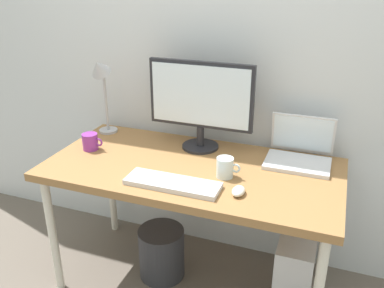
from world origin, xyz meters
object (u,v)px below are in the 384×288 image
(laptop, at_px, (300,151))
(coffee_mug, at_px, (90,142))
(mouse, at_px, (238,191))
(wastebasket, at_px, (162,252))
(computer_tower, at_px, (295,270))
(desk_lamp, at_px, (101,79))
(monitor, at_px, (201,100))
(keyboard, at_px, (173,183))
(desk, at_px, (192,177))
(glass_cup, at_px, (225,167))

(laptop, xyz_separation_m, coffee_mug, (-1.08, -0.24, -0.01))
(mouse, relative_size, wastebasket, 0.30)
(computer_tower, bearing_deg, desk_lamp, 171.01)
(monitor, height_order, laptop, monitor)
(keyboard, distance_m, coffee_mug, 0.62)
(monitor, height_order, computer_tower, monitor)
(desk, height_order, glass_cup, glass_cup)
(keyboard, bearing_deg, coffee_mug, 159.12)
(wastebasket, bearing_deg, monitor, 56.62)
(laptop, xyz_separation_m, mouse, (-0.21, -0.43, -0.04))
(laptop, relative_size, computer_tower, 0.76)
(computer_tower, bearing_deg, keyboard, -155.34)
(desk_lamp, bearing_deg, wastebasket, -26.96)
(computer_tower, bearing_deg, desk, -175.84)
(desk_lamp, xyz_separation_m, wastebasket, (0.45, -0.23, -0.92))
(keyboard, bearing_deg, desk, 86.66)
(desk_lamp, relative_size, computer_tower, 1.11)
(desk, distance_m, glass_cup, 0.22)
(computer_tower, bearing_deg, monitor, 162.39)
(computer_tower, height_order, wastebasket, computer_tower)
(desk, height_order, monitor, monitor)
(desk, xyz_separation_m, glass_cup, (0.19, -0.05, 0.11))
(coffee_mug, distance_m, wastebasket, 0.75)
(coffee_mug, relative_size, glass_cup, 1.03)
(keyboard, relative_size, computer_tower, 1.05)
(desk, relative_size, keyboard, 3.34)
(laptop, distance_m, computer_tower, 0.62)
(monitor, height_order, wastebasket, monitor)
(desk, xyz_separation_m, mouse, (0.29, -0.19, 0.08))
(monitor, bearing_deg, coffee_mug, -157.52)
(desk, height_order, coffee_mug, coffee_mug)
(desk_lamp, xyz_separation_m, computer_tower, (1.19, -0.19, -0.86))
(keyboard, height_order, coffee_mug, coffee_mug)
(monitor, bearing_deg, wastebasket, -123.38)
(monitor, distance_m, glass_cup, 0.42)
(desk_lamp, relative_size, keyboard, 1.06)
(desk, height_order, computer_tower, desk)
(keyboard, xyz_separation_m, computer_tower, (0.57, 0.26, -0.54))
(monitor, distance_m, keyboard, 0.52)
(laptop, bearing_deg, monitor, -178.28)
(coffee_mug, bearing_deg, desk, 0.07)
(desk_lamp, height_order, glass_cup, desk_lamp)
(desk_lamp, distance_m, keyboard, 0.83)
(desk, bearing_deg, coffee_mug, -179.93)
(desk, distance_m, wastebasket, 0.56)
(coffee_mug, distance_m, glass_cup, 0.78)
(keyboard, bearing_deg, laptop, 42.43)
(wastebasket, bearing_deg, desk, -0.09)
(wastebasket, bearing_deg, coffee_mug, -179.86)
(monitor, relative_size, glass_cup, 4.89)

